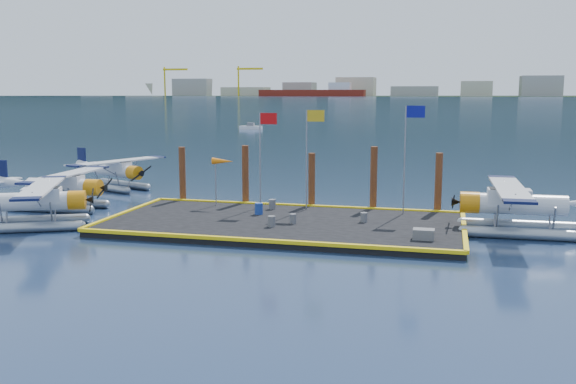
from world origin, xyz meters
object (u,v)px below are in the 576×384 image
object	(u,v)px
drum_3	(272,221)
windsock	(222,162)
drum_2	(364,217)
flagpole_yellow	(310,144)
seaplane_c	(116,173)
piling_3	(374,181)
drum_0	(259,209)
drum_5	(272,204)
drum_1	(293,219)
piling_2	(312,182)
seaplane_d	(516,207)
piling_4	(438,185)
crate	(424,234)
piling_1	(245,177)
piling_0	(182,176)
seaplane_a	(35,204)
seaplane_b	(62,189)
flagpole_red	(263,145)
flagpole_blue	(408,143)

from	to	relation	value
drum_3	windsock	world-z (taller)	windsock
drum_2	flagpole_yellow	xyz separation A→B (m)	(-3.80, 3.02, 3.84)
seaplane_c	piling_3	world-z (taller)	piling_3
drum_0	drum_5	world-z (taller)	drum_0
drum_1	piling_2	distance (m)	6.13
seaplane_d	piling_4	size ratio (longest dim) A/B	2.44
drum_2	piling_2	distance (m)	6.24
windsock	piling_4	size ratio (longest dim) A/B	0.78
crate	piling_1	bearing A→B (deg)	145.65
seaplane_d	crate	bearing A→B (deg)	129.84
flagpole_yellow	windsock	xyz separation A→B (m)	(-5.73, 0.00, -1.28)
piling_0	seaplane_a	bearing A→B (deg)	-119.78
seaplane_b	flagpole_red	bearing A→B (deg)	96.09
piling_2	seaplane_b	bearing A→B (deg)	-167.75
seaplane_a	flagpole_yellow	world-z (taller)	flagpole_yellow
crate	flagpole_blue	distance (m)	7.81
drum_2	crate	size ratio (longest dim) A/B	0.52
flagpole_red	flagpole_yellow	distance (m)	3.00
drum_1	flagpole_red	size ratio (longest dim) A/B	0.09
drum_0	drum_5	bearing A→B (deg)	79.83
seaplane_a	drum_1	distance (m)	14.66
crate	windsock	distance (m)	14.79
seaplane_a	seaplane_c	bearing A→B (deg)	166.66
seaplane_c	seaplane_b	bearing A→B (deg)	28.55
windsock	piling_0	world-z (taller)	piling_0
drum_1	drum_3	world-z (taller)	drum_3
drum_1	piling_4	size ratio (longest dim) A/B	0.14
seaplane_c	drum_5	xyz separation A→B (m)	(14.86, -7.34, -0.65)
seaplane_d	drum_2	size ratio (longest dim) A/B	17.83
seaplane_d	seaplane_c	bearing A→B (deg)	70.96
drum_1	drum_5	distance (m)	4.63
drum_0	drum_1	size ratio (longest dim) A/B	1.24
seaplane_a	flagpole_yellow	xyz separation A→B (m)	(14.34, 7.37, 3.11)
seaplane_a	piling_1	size ratio (longest dim) A/B	2.09
flagpole_red	piling_2	distance (m)	4.07
seaplane_a	seaplane_b	size ratio (longest dim) A/B	0.98
seaplane_c	drum_3	distance (m)	20.44
drum_0	flagpole_blue	xyz separation A→B (m)	(8.64, 2.23, 3.94)
seaplane_c	piling_2	world-z (taller)	piling_2
drum_5	piling_1	xyz separation A→B (m)	(-2.39, 1.98, 1.39)
seaplane_c	piling_4	world-z (taller)	piling_4
flagpole_yellow	seaplane_a	bearing A→B (deg)	-152.78
seaplane_a	piling_4	distance (m)	23.89
piling_4	piling_0	bearing A→B (deg)	180.00
seaplane_a	drum_3	distance (m)	13.54
drum_0	flagpole_yellow	xyz separation A→B (m)	(2.64, 2.23, 3.77)
flagpole_blue	drum_1	bearing A→B (deg)	-143.73
seaplane_b	piling_3	world-z (taller)	piling_3
piling_3	crate	bearing A→B (deg)	-67.03
piling_2	piling_4	world-z (taller)	piling_4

